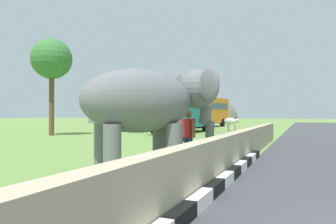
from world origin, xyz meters
The scene contains 10 objects.
barrier_parapet centered at (2.00, 3.75, 0.50)m, with size 28.00×0.36×1.00m, color tan.
elephant centered at (3.71, 5.69, 1.85)m, with size 3.91×3.74×2.86m.
person_handler centered at (5.30, 5.19, 0.93)m, with size 0.46×0.57×1.66m.
bus_teal centered at (20.35, 11.14, 2.08)m, with size 8.20×2.84×3.50m.
bus_orange centered at (32.29, 12.94, 2.08)m, with size 9.40×4.29×3.50m.
cow_near centered at (17.09, 10.42, 0.87)m, with size 1.61×1.65×1.23m.
cow_mid centered at (12.60, 8.33, 0.87)m, with size 1.93×0.90×1.23m.
cow_far centered at (24.77, 8.05, 0.87)m, with size 1.45×1.78×1.23m.
tree_distant centered at (13.68, 18.73, 5.50)m, with size 2.93×2.93×7.04m.
hill_east centered at (55.00, 27.63, 0.00)m, with size 35.65×28.52×15.79m.
Camera 1 is at (-3.94, 1.89, 1.54)m, focal length 33.65 mm.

